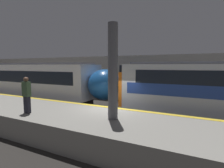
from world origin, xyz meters
TOP-DOWN VIEW (x-y plane):
  - ground_plane at (0.00, 0.00)m, footprint 120.00×120.00m
  - platform at (0.00, -1.94)m, footprint 40.00×3.89m
  - station_rear_barrier at (0.00, 7.15)m, footprint 50.00×0.15m
  - support_pillar_near at (1.09, -1.93)m, footprint 0.43×0.43m
  - train_modern at (-10.82, 2.73)m, footprint 19.49×2.95m
  - person_waiting at (-3.10, -2.99)m, footprint 0.38×0.24m

SIDE VIEW (x-z plane):
  - ground_plane at x=0.00m, z-range 0.00..0.00m
  - platform at x=0.00m, z-range 0.00..1.09m
  - train_modern at x=-10.82m, z-range 0.06..3.72m
  - person_waiting at x=-3.10m, z-range 1.14..2.92m
  - station_rear_barrier at x=0.00m, z-range 0.00..4.37m
  - support_pillar_near at x=1.09m, z-range 1.08..5.21m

